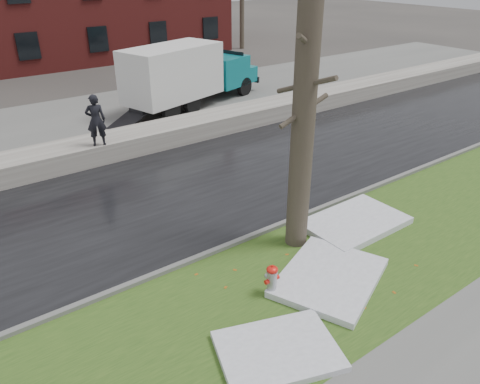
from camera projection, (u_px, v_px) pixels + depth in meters
ground at (297, 247)px, 12.04m from camera, size 120.00×120.00×0.00m
verge at (332, 270)px, 11.14m from camera, size 60.00×4.50×0.04m
road at (203, 185)px, 15.27m from camera, size 60.00×7.00×0.03m
parking_lot at (104, 119)px, 21.38m from camera, size 60.00×9.00×0.03m
curb at (272, 228)px, 12.73m from camera, size 60.00×0.15×0.14m
snowbank at (145, 138)px, 18.13m from camera, size 60.00×1.60×0.75m
bg_tree_right at (242, 4)px, 36.24m from camera, size 1.40×1.62×6.50m
fire_hydrant at (272, 279)px, 10.13m from camera, size 0.37×0.31×0.77m
tree at (304, 114)px, 10.64m from camera, size 1.42×1.70×6.85m
box_truck at (187, 74)px, 22.47m from camera, size 9.21×4.20×3.06m
worker at (96, 120)px, 16.05m from camera, size 0.77×0.63×1.81m
snow_patch_near at (330, 277)px, 10.72m from camera, size 3.18×2.86×0.16m
snow_patch_far at (278, 351)px, 8.73m from camera, size 2.60×2.23×0.14m
snow_patch_side at (355, 222)px, 12.90m from camera, size 2.81×1.81×0.18m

